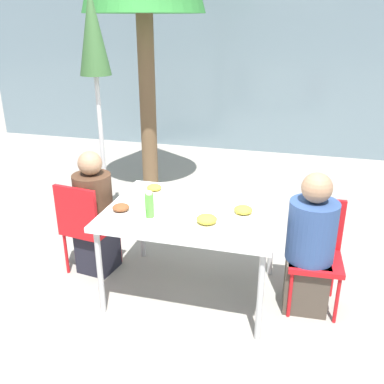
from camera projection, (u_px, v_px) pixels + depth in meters
ground_plane at (192, 291)px, 3.61m from camera, size 24.00×24.00×0.00m
building_facade at (261, 60)px, 6.93m from camera, size 10.00×0.20×3.00m
dining_table at (192, 216)px, 3.35m from camera, size 1.32×1.00×0.75m
chair_left at (85, 222)px, 3.70m from camera, size 0.45×0.45×0.85m
person_left at (95, 216)px, 3.74m from camera, size 0.33×0.33×1.12m
chair_right at (316, 246)px, 3.31m from camera, size 0.42×0.42×0.85m
person_right at (310, 248)px, 3.24m from camera, size 0.36×0.36×1.12m
closed_umbrella at (95, 56)px, 3.92m from camera, size 0.36×0.36×2.42m
plate_0 at (121, 209)px, 3.28m from camera, size 0.24×0.24×0.07m
plate_1 at (207, 221)px, 3.08m from camera, size 0.27×0.27×0.07m
plate_2 at (154, 189)px, 3.67m from camera, size 0.23×0.23×0.06m
plate_3 at (243, 212)px, 3.23m from camera, size 0.25×0.25×0.07m
bottle at (149, 205)px, 3.17m from camera, size 0.07×0.07×0.20m
drinking_cup at (270, 191)px, 3.55m from camera, size 0.08×0.08×0.10m
salad_bowl at (135, 220)px, 3.09m from camera, size 0.16×0.16×0.06m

